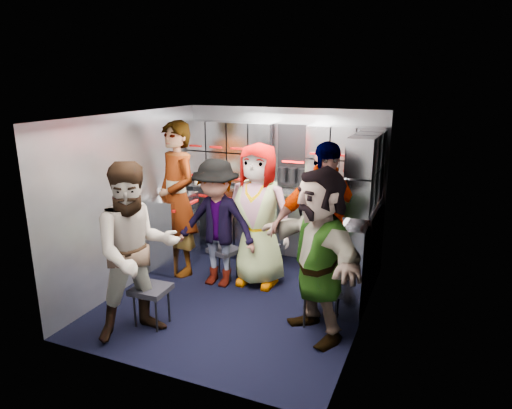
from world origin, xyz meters
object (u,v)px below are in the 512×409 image
at_px(attendant_standing, 177,199).
at_px(attendant_arc_a, 136,252).
at_px(jump_seat_mid_left, 224,252).
at_px(attendant_arc_c, 258,215).
at_px(jump_seat_near_right, 321,290).
at_px(attendant_arc_d, 322,230).
at_px(jump_seat_mid_right, 324,270).
at_px(attendant_arc_e, 318,254).
at_px(jump_seat_center, 264,250).
at_px(jump_seat_near_left, 151,291).
at_px(attendant_arc_b, 217,224).

distance_m(attendant_standing, attendant_arc_a, 1.53).
xyz_separation_m(jump_seat_mid_left, attendant_arc_c, (0.45, 0.05, 0.52)).
relative_size(jump_seat_near_right, attendant_arc_a, 0.28).
bearing_deg(attendant_arc_d, jump_seat_mid_left, 134.65).
relative_size(jump_seat_mid_left, jump_seat_mid_right, 0.92).
distance_m(attendant_arc_a, attendant_arc_c, 1.66).
height_order(jump_seat_mid_left, jump_seat_near_right, jump_seat_near_right).
distance_m(jump_seat_mid_right, attendant_arc_e, 0.78).
distance_m(jump_seat_center, attendant_arc_c, 0.54).
xyz_separation_m(jump_seat_mid_right, attendant_standing, (-1.98, 0.15, 0.58)).
relative_size(jump_seat_near_left, jump_seat_mid_right, 0.91).
distance_m(attendant_arc_b, attendant_arc_d, 1.37).
xyz_separation_m(jump_seat_near_left, attendant_arc_a, (0.00, -0.18, 0.50)).
height_order(jump_seat_mid_right, attendant_arc_e, attendant_arc_e).
xyz_separation_m(jump_seat_mid_left, jump_seat_mid_right, (1.35, -0.18, 0.05)).
bearing_deg(attendant_arc_a, attendant_standing, 57.02).
height_order(jump_seat_center, attendant_arc_e, attendant_arc_e).
relative_size(jump_seat_center, jump_seat_mid_right, 0.90).
bearing_deg(jump_seat_mid_left, attendant_arc_b, -90.00).
bearing_deg(jump_seat_center, attendant_standing, -166.15).
relative_size(jump_seat_near_left, jump_seat_center, 1.01).
height_order(jump_seat_center, attendant_arc_b, attendant_arc_b).
bearing_deg(jump_seat_mid_right, attendant_arc_a, -139.43).
bearing_deg(attendant_standing, attendant_arc_e, 9.45).
bearing_deg(jump_seat_center, jump_seat_mid_left, -152.57).
height_order(attendant_arc_b, attendant_arc_d, attendant_arc_d).
xyz_separation_m(jump_seat_center, attendant_arc_d, (0.90, -0.60, 0.57)).
bearing_deg(attendant_arc_b, jump_seat_near_left, -99.50).
bearing_deg(jump_seat_mid_right, jump_seat_center, 155.24).
relative_size(jump_seat_mid_right, attendant_standing, 0.23).
xyz_separation_m(jump_seat_near_right, attendant_arc_d, (-0.09, 0.28, 0.55)).
relative_size(jump_seat_center, attendant_standing, 0.21).
xyz_separation_m(jump_seat_mid_right, attendant_arc_c, (-0.90, 0.24, 0.47)).
relative_size(jump_seat_near_left, attendant_arc_d, 0.23).
bearing_deg(attendant_arc_c, attendant_arc_a, -113.43).
distance_m(jump_seat_mid_left, jump_seat_mid_right, 1.36).
distance_m(jump_seat_near_right, attendant_arc_d, 0.62).
bearing_deg(attendant_arc_b, attendant_arc_e, -24.62).
bearing_deg(attendant_arc_d, attendant_standing, 140.36).
bearing_deg(attendant_standing, attendant_arc_c, 34.87).
bearing_deg(attendant_arc_a, jump_seat_near_right, -22.66).
xyz_separation_m(attendant_arc_a, attendant_arc_e, (1.61, 0.67, -0.02)).
bearing_deg(jump_seat_near_left, attendant_arc_d, 31.81).
relative_size(jump_seat_mid_left, attendant_arc_a, 0.24).
bearing_deg(attendant_arc_a, attendant_arc_b, 31.79).
bearing_deg(jump_seat_near_right, attendant_standing, 163.64).
relative_size(attendant_arc_a, attendant_arc_c, 1.00).
xyz_separation_m(jump_seat_near_left, attendant_arc_b, (0.18, 1.13, 0.41)).
bearing_deg(jump_seat_mid_right, attendant_arc_b, 179.85).
xyz_separation_m(jump_seat_center, attendant_standing, (-1.08, -0.27, 0.62)).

